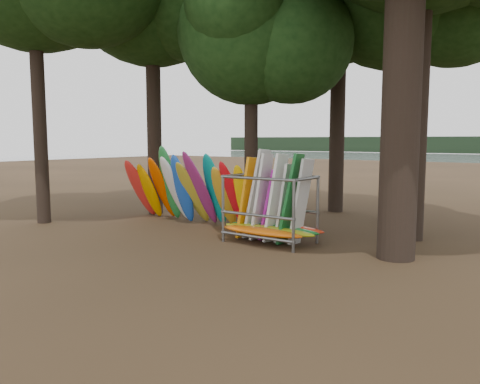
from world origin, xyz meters
The scene contains 4 objects.
ground centered at (0.00, 0.00, 0.00)m, with size 120.00×120.00×0.00m, color #47331E.
oak_5 centered at (-1.06, 3.25, 7.11)m, with size 6.18×6.18×9.82m.
kayak_row centered at (-3.05, 1.84, 1.26)m, with size 5.82×2.09×3.08m.
storage_rack centered at (1.38, 0.79, 0.98)m, with size 3.24×1.53×2.90m.
Camera 1 is at (8.91, -11.35, 3.16)m, focal length 35.00 mm.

